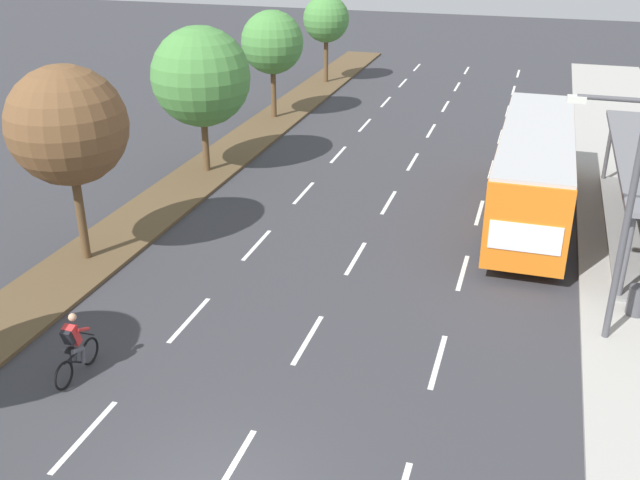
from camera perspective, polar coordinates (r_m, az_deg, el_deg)
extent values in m
cube|color=brown|center=(34.34, -7.03, 6.73)|extent=(2.60, 52.00, 0.12)
cube|color=#ADAAA3|center=(31.84, 23.37, 3.37)|extent=(4.50, 52.00, 0.15)
cube|color=white|center=(17.38, -17.92, -14.35)|extent=(0.14, 2.50, 0.01)
cube|color=white|center=(20.94, -10.17, -6.14)|extent=(0.14, 2.50, 0.01)
cube|color=white|center=(25.05, -4.96, -0.38)|extent=(0.14, 2.50, 0.01)
cube|color=white|center=(29.48, -1.28, 3.71)|extent=(0.14, 2.50, 0.01)
cube|color=white|center=(34.12, 1.44, 6.69)|extent=(0.14, 2.50, 0.01)
cube|color=white|center=(38.89, 3.52, 8.95)|extent=(0.14, 2.50, 0.01)
cube|color=white|center=(43.74, 5.16, 10.70)|extent=(0.14, 2.50, 0.01)
cube|color=white|center=(48.65, 6.48, 12.09)|extent=(0.14, 2.50, 0.01)
cube|color=white|center=(53.61, 7.58, 13.22)|extent=(0.14, 2.50, 0.01)
cube|color=white|center=(15.93, -6.93, -17.32)|extent=(0.14, 2.50, 0.01)
cube|color=white|center=(19.74, -0.96, -7.77)|extent=(0.14, 2.50, 0.01)
cube|color=white|center=(24.06, 2.81, -1.42)|extent=(0.14, 2.50, 0.01)
cube|color=white|center=(28.65, 5.39, 2.95)|extent=(0.14, 2.50, 0.01)
cube|color=white|center=(33.40, 7.26, 6.09)|extent=(0.14, 2.50, 0.01)
cube|color=white|center=(38.26, 8.67, 8.44)|extent=(0.14, 2.50, 0.01)
cube|color=white|center=(43.18, 9.77, 10.26)|extent=(0.14, 2.50, 0.01)
cube|color=white|center=(48.15, 10.66, 11.70)|extent=(0.14, 2.50, 0.01)
cube|color=white|center=(53.16, 11.38, 12.86)|extent=(0.14, 2.50, 0.01)
cube|color=white|center=(19.13, 9.21, -9.33)|extent=(0.14, 2.50, 0.01)
cube|color=white|center=(23.55, 11.09, -2.50)|extent=(0.14, 2.50, 0.01)
cube|color=white|center=(28.23, 12.35, 2.12)|extent=(0.14, 2.50, 0.01)
cube|color=white|center=(33.04, 13.25, 5.41)|extent=(0.14, 2.50, 0.01)
cube|color=white|center=(37.94, 13.93, 7.86)|extent=(0.14, 2.50, 0.01)
cube|color=white|center=(42.90, 14.46, 9.74)|extent=(0.14, 2.50, 0.01)
cube|color=white|center=(47.90, 14.88, 11.23)|extent=(0.14, 2.50, 0.01)
cube|color=white|center=(52.93, 15.22, 12.44)|extent=(0.14, 2.50, 0.01)
cylinder|color=#56565B|center=(22.50, 22.83, -1.07)|extent=(0.16, 0.16, 2.60)
cylinder|color=#56565B|center=(32.18, 21.60, 6.69)|extent=(0.16, 0.16, 2.60)
cube|color=orange|center=(27.54, 16.33, 5.22)|extent=(2.50, 11.20, 2.80)
cube|color=#2D3D4C|center=(27.28, 16.54, 6.90)|extent=(2.54, 10.30, 0.90)
cube|color=#B7B7B7|center=(27.11, 16.70, 8.12)|extent=(2.45, 10.98, 0.12)
cube|color=#2D3D4C|center=(32.82, 16.77, 8.91)|extent=(2.25, 0.06, 1.54)
cube|color=white|center=(22.37, 15.73, 0.16)|extent=(2.12, 0.04, 0.90)
cylinder|color=black|center=(31.28, 14.26, 5.16)|extent=(0.30, 1.00, 1.00)
cylinder|color=black|center=(31.28, 18.28, 4.66)|extent=(0.30, 1.00, 1.00)
cylinder|color=black|center=(24.82, 13.14, 0.04)|extent=(0.30, 1.00, 1.00)
cylinder|color=black|center=(24.83, 18.18, -0.59)|extent=(0.30, 1.00, 1.00)
torus|color=black|center=(19.51, -17.54, -8.28)|extent=(0.06, 0.72, 0.72)
torus|color=black|center=(18.79, -19.38, -9.97)|extent=(0.06, 0.72, 0.72)
cylinder|color=black|center=(19.00, -18.55, -8.40)|extent=(0.05, 0.93, 0.05)
cylinder|color=black|center=(19.03, -18.65, -9.01)|extent=(0.05, 0.57, 0.42)
cylinder|color=black|center=(18.86, -18.90, -8.66)|extent=(0.04, 0.04, 0.40)
cube|color=black|center=(18.75, -18.98, -8.15)|extent=(0.12, 0.24, 0.06)
cylinder|color=black|center=(19.19, -17.83, -6.97)|extent=(0.46, 0.04, 0.04)
cube|color=red|center=(18.70, -18.81, -7.02)|extent=(0.30, 0.36, 0.59)
cube|color=black|center=(18.58, -19.10, -7.21)|extent=(0.26, 0.26, 0.42)
sphere|color=tan|center=(18.57, -18.78, -5.74)|extent=(0.20, 0.20, 0.20)
cylinder|color=#4C4C56|center=(18.95, -19.00, -8.03)|extent=(0.12, 0.42, 0.25)
cylinder|color=#4C4C56|center=(19.20, -18.60, -8.43)|extent=(0.10, 0.17, 0.41)
cylinder|color=#4C4C56|center=(18.82, -18.39, -8.17)|extent=(0.12, 0.42, 0.25)
cylinder|color=#4C4C56|center=(19.07, -18.00, -8.57)|extent=(0.10, 0.17, 0.41)
cylinder|color=red|center=(18.92, -18.88, -6.47)|extent=(0.09, 0.47, 0.28)
cylinder|color=red|center=(18.73, -18.03, -6.66)|extent=(0.09, 0.47, 0.28)
cylinder|color=brown|center=(24.44, -18.20, 1.94)|extent=(0.28, 0.28, 3.05)
sphere|color=brown|center=(23.52, -19.13, 8.45)|extent=(3.66, 3.66, 3.66)
cylinder|color=brown|center=(31.72, -8.94, 7.57)|extent=(0.28, 0.28, 2.50)
sphere|color=#4C8E42|center=(31.02, -9.29, 12.48)|extent=(4.09, 4.09, 4.09)
cylinder|color=brown|center=(39.73, -3.65, 11.50)|extent=(0.28, 0.28, 2.72)
sphere|color=#4C8E42|center=(39.22, -3.76, 15.17)|extent=(3.25, 3.25, 3.25)
cylinder|color=brown|center=(47.96, 0.47, 13.94)|extent=(0.28, 0.28, 2.84)
sphere|color=#4C8E42|center=(47.55, 0.48, 16.90)|extent=(2.88, 2.88, 2.88)
cylinder|color=#4C4C51|center=(19.60, 22.82, 1.12)|extent=(0.18, 0.18, 6.50)
cylinder|color=#4C4C51|center=(18.59, 21.93, 10.20)|extent=(1.60, 0.12, 0.12)
cube|color=silver|center=(18.56, 19.42, 10.33)|extent=(0.44, 0.24, 0.16)
cylinder|color=#4C4C51|center=(22.22, 23.53, -4.36)|extent=(0.52, 0.52, 0.85)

